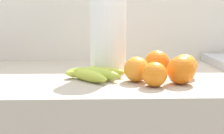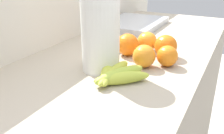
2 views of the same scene
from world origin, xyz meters
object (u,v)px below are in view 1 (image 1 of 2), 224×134
orange_back_left (136,69)px  orange_back_right (184,66)px  orange_right (155,74)px  orange_far_right (157,63)px  paper_towel_roll (108,37)px  orange_front (181,70)px  banana_bunch (92,74)px

orange_back_left → orange_back_right: size_ratio=1.00×
orange_back_right → orange_right: orange_back_right is taller
orange_far_right → paper_towel_roll: bearing=172.8°
orange_back_left → paper_towel_roll: paper_towel_roll is taller
orange_front → paper_towel_roll: paper_towel_roll is taller
orange_right → orange_far_right: bearing=77.7°
orange_back_right → paper_towel_roll: bearing=164.4°
orange_right → orange_back_left: bearing=123.7°
paper_towel_roll → orange_right: bearing=-54.9°
orange_far_right → orange_right: orange_far_right is taller
orange_back_right → orange_back_left: bearing=-163.1°
paper_towel_roll → banana_bunch: bearing=-122.5°
orange_front → paper_towel_roll: size_ratio=0.29×
banana_bunch → orange_front: 0.27m
orange_far_right → orange_back_left: 0.12m
banana_bunch → orange_back_left: bearing=-14.7°
orange_back_left → orange_front: (0.13, -0.04, 0.00)m
paper_towel_roll → orange_back_left: bearing=-54.1°
orange_front → orange_back_left: bearing=164.2°
banana_bunch → orange_far_right: bearing=15.6°
orange_front → paper_towel_roll: (-0.21, 0.15, 0.08)m
orange_back_left → orange_right: orange_back_left is taller
orange_back_left → paper_towel_roll: bearing=125.9°
orange_back_right → orange_front: orange_front is taller
banana_bunch → orange_front: size_ratio=2.34×
banana_bunch → orange_right: orange_right is taller
orange_front → orange_right: size_ratio=1.17×
orange_back_left → paper_towel_roll: 0.17m
banana_bunch → orange_right: size_ratio=2.74×
orange_right → paper_towel_roll: 0.24m
orange_far_right → orange_back_right: orange_far_right is taller
banana_bunch → orange_front: (0.26, -0.07, 0.02)m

